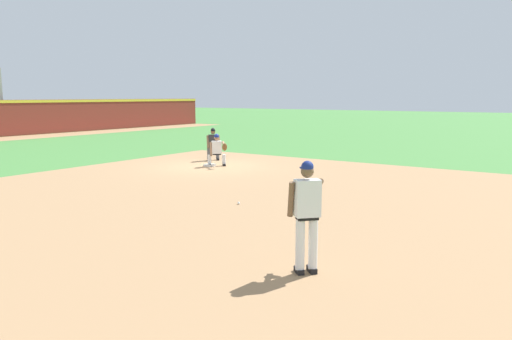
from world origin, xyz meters
name	(u,v)px	position (x,y,z in m)	size (l,w,h in m)	color
ground_plane	(210,166)	(0.00, 0.00, 0.00)	(160.00, 160.00, 0.00)	#47843D
infield_dirt_patch	(237,197)	(-4.42, -4.68, 0.00)	(18.00, 18.00, 0.01)	#A87F56
first_base_bag	(210,165)	(0.00, 0.00, 0.04)	(0.38, 0.38, 0.09)	white
baseball	(239,203)	(-5.25, -5.34, 0.04)	(0.07, 0.07, 0.07)	white
pitcher	(307,210)	(-8.81, -9.34, 1.06)	(0.85, 0.55, 1.86)	black
first_baseman	(217,149)	(0.18, -0.27, 0.73)	(0.73, 1.09, 1.34)	black
umpire	(213,143)	(1.58, 1.10, 0.79)	(0.67, 0.67, 1.46)	black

